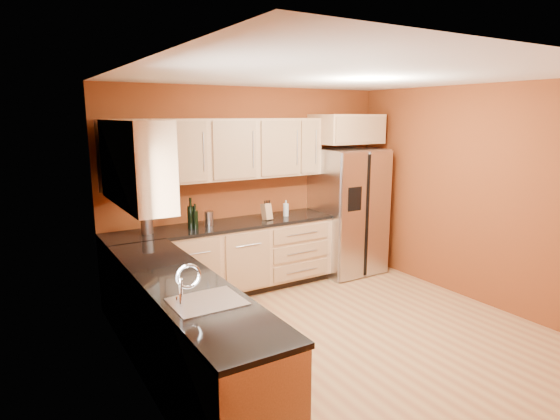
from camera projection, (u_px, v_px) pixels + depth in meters
name	position (u px, v px, depth m)	size (l,w,h in m)	color
floor	(344.00, 336.00, 4.82)	(4.00, 4.00, 0.00)	#A3673F
ceiling	(351.00, 75.00, 4.30)	(4.00, 4.00, 0.00)	white
wall_back	(252.00, 187.00, 6.24)	(4.00, 0.04, 2.60)	maroon
wall_front	(554.00, 270.00, 2.89)	(4.00, 0.04, 2.60)	maroon
wall_left	(142.00, 241.00, 3.54)	(0.04, 4.00, 2.60)	maroon
wall_right	(478.00, 195.00, 5.58)	(0.04, 4.00, 2.60)	maroon
base_cabinets_back	(225.00, 261.00, 5.88)	(2.90, 0.60, 0.88)	#A67C50
base_cabinets_left	(184.00, 337.00, 3.87)	(0.60, 2.80, 0.88)	#A67C50
countertop_back	(224.00, 226.00, 5.78)	(2.90, 0.62, 0.04)	black
countertop_left	(183.00, 284.00, 3.78)	(0.62, 2.80, 0.04)	black
upper_cabinets_back	(240.00, 149.00, 5.87)	(2.30, 0.33, 0.75)	#A67C50
upper_cabinets_left	(135.00, 163.00, 4.13)	(0.33, 1.35, 0.75)	#A67C50
corner_upper_cabinet	(127.00, 155.00, 5.01)	(0.62, 0.33, 0.75)	#A67C50
over_fridge_cabinet	(346.00, 129.00, 6.52)	(0.92, 0.60, 0.40)	#A67C50
refrigerator	(347.00, 211.00, 6.69)	(0.90, 0.75, 1.78)	#ADADB2
window	(163.00, 222.00, 3.09)	(0.03, 0.90, 1.00)	white
sink_faucet	(206.00, 282.00, 3.33)	(0.50, 0.42, 0.30)	white
canister_left	(147.00, 224.00, 5.28)	(0.13, 0.13, 0.22)	#ADADB2
canister_right	(209.00, 219.00, 5.68)	(0.11, 0.11, 0.17)	#ADADB2
wine_bottle_a	(195.00, 216.00, 5.51)	(0.07, 0.07, 0.30)	black
wine_bottle_b	(191.00, 213.00, 5.51)	(0.08, 0.08, 0.37)	black
knife_block	(267.00, 212.00, 6.00)	(0.10, 0.09, 0.21)	#A97D52
soap_dispenser	(286.00, 208.00, 6.21)	(0.07, 0.07, 0.21)	silver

